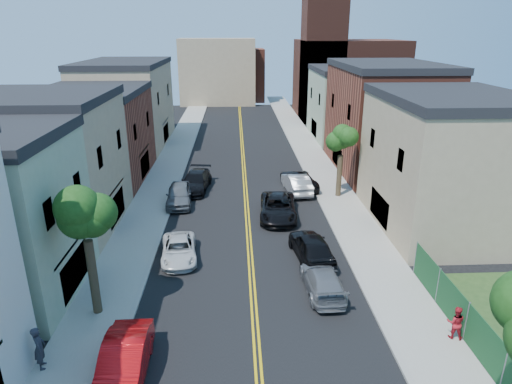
{
  "coord_description": "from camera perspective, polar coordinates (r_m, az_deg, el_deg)",
  "views": [
    {
      "loc": [
        -0.81,
        -5.4,
        13.55
      ],
      "look_at": [
        0.67,
        26.11,
        2.0
      ],
      "focal_mm": 31.23,
      "sensor_mm": 36.0,
      "label": 1
    }
  ],
  "objects": [
    {
      "name": "white_pickup",
      "position": [
        28.37,
        -9.83,
        -7.29
      ],
      "size": [
        2.6,
        4.77,
        1.27
      ],
      "primitive_type": "imported",
      "rotation": [
        0.0,
        0.0,
        0.11
      ],
      "color": "silver",
      "rests_on": "ground"
    },
    {
      "name": "sidewalk_right",
      "position": [
        48.15,
        7.86,
        3.67
      ],
      "size": [
        3.2,
        100.0,
        0.15
      ],
      "primitive_type": "cube",
      "color": "gray",
      "rests_on": "ground"
    },
    {
      "name": "black_car_left",
      "position": [
        40.01,
        -7.75,
        1.36
      ],
      "size": [
        2.92,
        5.83,
        1.63
      ],
      "primitive_type": "imported",
      "rotation": [
        0.0,
        0.0,
        -0.12
      ],
      "color": "black",
      "rests_on": "ground"
    },
    {
      "name": "fence_right",
      "position": [
        21.99,
        27.16,
        -16.94
      ],
      "size": [
        0.04,
        15.0,
        1.9
      ],
      "primitive_type": "cube",
      "color": "#143F1E",
      "rests_on": "sidewalk_right"
    },
    {
      "name": "tree_left_mid",
      "position": [
        21.8,
        -21.44,
        0.03
      ],
      "size": [
        5.2,
        5.2,
        9.29
      ],
      "color": "#332719",
      "rests_on": "sidewalk_left"
    },
    {
      "name": "pedestrian_left",
      "position": [
        21.54,
        -26.01,
        -17.49
      ],
      "size": [
        0.67,
        0.82,
        1.95
      ],
      "primitive_type": "imported",
      "rotation": [
        0.0,
        0.0,
        1.91
      ],
      "color": "#27272F",
      "rests_on": "sidewalk_left"
    },
    {
      "name": "backdrop_left",
      "position": [
        87.78,
        -4.93,
        15.11
      ],
      "size": [
        14.0,
        8.0,
        12.0
      ],
      "primitive_type": "cube",
      "color": "#998466",
      "rests_on": "ground"
    },
    {
      "name": "grey_car_left",
      "position": [
        36.92,
        -9.82,
        -0.32
      ],
      "size": [
        2.27,
        5.07,
        1.69
      ],
      "primitive_type": "imported",
      "rotation": [
        0.0,
        0.0,
        0.05
      ],
      "color": "#585A5F",
      "rests_on": "ground"
    },
    {
      "name": "silver_car_right",
      "position": [
        39.29,
        5.22,
        1.14
      ],
      "size": [
        2.34,
        5.23,
        1.67
      ],
      "primitive_type": "imported",
      "rotation": [
        0.0,
        0.0,
        3.26
      ],
      "color": "#A7AAAF",
      "rests_on": "ground"
    },
    {
      "name": "black_suv_lane",
      "position": [
        33.91,
        2.85,
        -1.98
      ],
      "size": [
        3.12,
        6.03,
        1.62
      ],
      "primitive_type": "imported",
      "rotation": [
        0.0,
        0.0,
        -0.07
      ],
      "color": "black",
      "rests_on": "ground"
    },
    {
      "name": "church",
      "position": [
        74.74,
        10.96,
        14.92
      ],
      "size": [
        16.2,
        14.2,
        22.6
      ],
      "color": "#4C2319",
      "rests_on": "ground"
    },
    {
      "name": "curb_right",
      "position": [
        47.87,
        5.79,
        3.66
      ],
      "size": [
        0.3,
        100.0,
        0.15
      ],
      "primitive_type": "cube",
      "color": "gray",
      "rests_on": "ground"
    },
    {
      "name": "backdrop_center",
      "position": [
        91.8,
        -2.25,
        14.75
      ],
      "size": [
        10.0,
        8.0,
        10.0
      ],
      "primitive_type": "cube",
      "color": "brown",
      "rests_on": "ground"
    },
    {
      "name": "pedestrian_right",
      "position": [
        23.05,
        24.19,
        -15.0
      ],
      "size": [
        0.94,
        0.83,
        1.62
      ],
      "primitive_type": "imported",
      "rotation": [
        0.0,
        0.0,
        2.82
      ],
      "color": "#A91A24",
      "rests_on": "sidewalk_right"
    },
    {
      "name": "bldg_right_palegrn",
      "position": [
        60.01,
        11.85,
        10.78
      ],
      "size": [
        9.0,
        12.0,
        8.5
      ],
      "primitive_type": "cube",
      "color": "gray",
      "rests_on": "ground"
    },
    {
      "name": "bldg_left_brick",
      "position": [
        44.49,
        -20.0,
        6.5
      ],
      "size": [
        9.0,
        12.0,
        8.0
      ],
      "primitive_type": "cube",
      "color": "brown",
      "rests_on": "ground"
    },
    {
      "name": "curb_left",
      "position": [
        47.66,
        -9.03,
        3.43
      ],
      "size": [
        0.3,
        100.0,
        0.15
      ],
      "primitive_type": "cube",
      "color": "gray",
      "rests_on": "ground"
    },
    {
      "name": "bldg_left_tan_far",
      "position": [
        57.62,
        -16.17,
        10.55
      ],
      "size": [
        9.0,
        16.0,
        9.5
      ],
      "primitive_type": "cube",
      "color": "#998466",
      "rests_on": "ground"
    },
    {
      "name": "red_sedan",
      "position": [
        20.1,
        -16.57,
        -20.2
      ],
      "size": [
        1.83,
        5.0,
        1.64
      ],
      "primitive_type": "imported",
      "rotation": [
        0.0,
        0.0,
        0.02
      ],
      "color": "red",
      "rests_on": "ground"
    },
    {
      "name": "grey_car_right",
      "position": [
        24.96,
        8.51,
        -11.14
      ],
      "size": [
        2.09,
        4.83,
        1.38
      ],
      "primitive_type": "imported",
      "rotation": [
        0.0,
        0.0,
        3.17
      ],
      "color": "slate",
      "rests_on": "ground"
    },
    {
      "name": "bldg_left_tan_near",
      "position": [
        34.35,
        -25.19,
        2.89
      ],
      "size": [
        9.0,
        10.0,
        9.0
      ],
      "primitive_type": "cube",
      "color": "#998466",
      "rests_on": "ground"
    },
    {
      "name": "black_car_right",
      "position": [
        28.05,
        7.12,
        -6.95
      ],
      "size": [
        2.62,
        5.25,
        1.72
      ],
      "primitive_type": "imported",
      "rotation": [
        0.0,
        0.0,
        3.26
      ],
      "color": "black",
      "rests_on": "ground"
    },
    {
      "name": "sidewalk_left",
      "position": [
        47.89,
        -11.11,
        3.38
      ],
      "size": [
        3.2,
        100.0,
        0.15
      ],
      "primitive_type": "cube",
      "color": "gray",
      "rests_on": "ground"
    },
    {
      "name": "bldg_right_tan",
      "position": [
        34.14,
        23.17,
        3.09
      ],
      "size": [
        9.0,
        12.0,
        9.0
      ],
      "primitive_type": "cube",
      "color": "#998466",
      "rests_on": "ground"
    },
    {
      "name": "bldg_right_brick",
      "position": [
        46.65,
        16.07,
        8.78
      ],
      "size": [
        9.0,
        14.0,
        10.0
      ],
      "primitive_type": "cube",
      "color": "brown",
      "rests_on": "ground"
    },
    {
      "name": "tree_right_far",
      "position": [
        37.29,
        11.01,
        7.68
      ],
      "size": [
        4.4,
        4.4,
        8.03
      ],
      "color": "#332719",
      "rests_on": "sidewalk_right"
    },
    {
      "name": "dark_car_right_far",
      "position": [
        40.39,
        5.49,
        1.58
      ],
      "size": [
        3.17,
        5.83,
        1.55
      ],
      "primitive_type": "imported",
      "rotation": [
        0.0,
        0.0,
        3.25
      ],
      "color": "black",
      "rests_on": "ground"
    }
  ]
}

